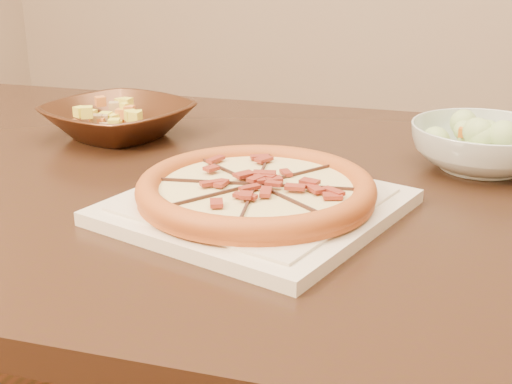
{
  "coord_description": "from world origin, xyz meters",
  "views": [
    {
      "loc": [
        0.41,
        -0.88,
        1.1
      ],
      "look_at": [
        0.08,
        -0.07,
        0.78
      ],
      "focal_mm": 50.0,
      "sensor_mm": 36.0,
      "label": 1
    }
  ],
  "objects_px": {
    "pizza": "(256,189)",
    "salad_bowl": "(482,147)",
    "dining_table": "(218,230)",
    "bronze_bowl": "(118,120)",
    "plate": "(256,206)"
  },
  "relations": [
    {
      "from": "pizza",
      "to": "salad_bowl",
      "type": "height_order",
      "value": "salad_bowl"
    },
    {
      "from": "dining_table",
      "to": "bronze_bowl",
      "type": "height_order",
      "value": "bronze_bowl"
    },
    {
      "from": "salad_bowl",
      "to": "bronze_bowl",
      "type": "bearing_deg",
      "value": -174.42
    },
    {
      "from": "dining_table",
      "to": "bronze_bowl",
      "type": "xyz_separation_m",
      "value": [
        -0.25,
        0.13,
        0.12
      ]
    },
    {
      "from": "dining_table",
      "to": "plate",
      "type": "xyz_separation_m",
      "value": [
        0.11,
        -0.12,
        0.1
      ]
    },
    {
      "from": "salad_bowl",
      "to": "dining_table",
      "type": "bearing_deg",
      "value": -153.03
    },
    {
      "from": "bronze_bowl",
      "to": "salad_bowl",
      "type": "relative_size",
      "value": 1.1
    },
    {
      "from": "plate",
      "to": "salad_bowl",
      "type": "bearing_deg",
      "value": 50.44
    },
    {
      "from": "dining_table",
      "to": "salad_bowl",
      "type": "relative_size",
      "value": 7.26
    },
    {
      "from": "dining_table",
      "to": "pizza",
      "type": "relative_size",
      "value": 5.13
    },
    {
      "from": "dining_table",
      "to": "plate",
      "type": "bearing_deg",
      "value": -46.75
    },
    {
      "from": "pizza",
      "to": "bronze_bowl",
      "type": "height_order",
      "value": "bronze_bowl"
    },
    {
      "from": "plate",
      "to": "pizza",
      "type": "xyz_separation_m",
      "value": [
        -0.0,
        0.0,
        0.02
      ]
    },
    {
      "from": "plate",
      "to": "pizza",
      "type": "bearing_deg",
      "value": 167.72
    },
    {
      "from": "plate",
      "to": "bronze_bowl",
      "type": "xyz_separation_m",
      "value": [
        -0.37,
        0.25,
        0.02
      ]
    }
  ]
}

